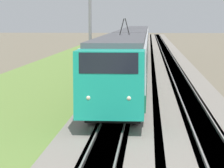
{
  "coord_description": "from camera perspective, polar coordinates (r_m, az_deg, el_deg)",
  "views": [
    {
      "loc": [
        -1.99,
        -1.61,
        5.07
      ],
      "look_at": [
        20.97,
        0.0,
        2.26
      ],
      "focal_mm": 85.0,
      "sensor_mm": 36.0,
      "label": 1
    }
  ],
  "objects": [
    {
      "name": "ballast_main",
      "position": [
        52.25,
        2.23,
        1.55
      ],
      "size": [
        240.0,
        4.4,
        0.3
      ],
      "color": "gray",
      "rests_on": "ground"
    },
    {
      "name": "catenary_mast_mid",
      "position": [
        40.08,
        -2.28,
        5.93
      ],
      "size": [
        0.22,
        2.56,
        8.43
      ],
      "color": "slate",
      "rests_on": "ground"
    },
    {
      "name": "ballast_adjacent",
      "position": [
        52.28,
        6.66,
        1.51
      ],
      "size": [
        240.0,
        4.4,
        0.3
      ],
      "color": "gray",
      "rests_on": "ground"
    },
    {
      "name": "track_adjacent",
      "position": [
        52.28,
        6.66,
        1.52
      ],
      "size": [
        240.0,
        1.57,
        0.45
      ],
      "color": "#4C4238",
      "rests_on": "ground"
    },
    {
      "name": "passenger_train",
      "position": [
        52.12,
        2.24,
        4.03
      ],
      "size": [
        61.73,
        3.0,
        5.15
      ],
      "rotation": [
        0.0,
        0.0,
        3.14
      ],
      "color": "#19A88E",
      "rests_on": "ground"
    },
    {
      "name": "grass_verge",
      "position": [
        52.77,
        -4.19,
        1.49
      ],
      "size": [
        240.0,
        11.99,
        0.12
      ],
      "color": "olive",
      "rests_on": "ground"
    },
    {
      "name": "track_main",
      "position": [
        52.25,
        2.23,
        1.56
      ],
      "size": [
        240.0,
        1.57,
        0.45
      ],
      "color": "#4C4238",
      "rests_on": "ground"
    }
  ]
}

